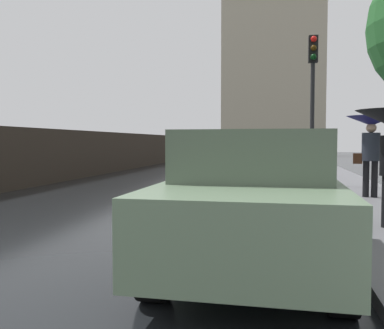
{
  "coord_description": "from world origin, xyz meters",
  "views": [
    {
      "loc": [
        3.19,
        -1.42,
        1.4
      ],
      "look_at": [
        1.38,
        7.7,
        0.91
      ],
      "focal_mm": 40.56,
      "sensor_mm": 36.0,
      "label": 1
    }
  ],
  "objects_px": {
    "car_grey_behind_camera": "(272,156)",
    "pedestrian_with_umbrella_near": "(371,132)",
    "traffic_light": "(313,82)",
    "car_green_mid_road": "(256,195)",
    "car_black_near_kerb": "(264,160)",
    "car_white_far_lane": "(250,168)"
  },
  "relations": [
    {
      "from": "car_black_near_kerb",
      "to": "car_green_mid_road",
      "type": "bearing_deg",
      "value": -91.08
    },
    {
      "from": "car_grey_behind_camera",
      "to": "car_white_far_lane",
      "type": "xyz_separation_m",
      "value": [
        -0.41,
        -11.36,
        0.05
      ]
    },
    {
      "from": "car_white_far_lane",
      "to": "pedestrian_with_umbrella_near",
      "type": "height_order",
      "value": "pedestrian_with_umbrella_near"
    },
    {
      "from": "car_white_far_lane",
      "to": "traffic_light",
      "type": "bearing_deg",
      "value": 56.2
    },
    {
      "from": "car_green_mid_road",
      "to": "car_grey_behind_camera",
      "type": "height_order",
      "value": "car_green_mid_road"
    },
    {
      "from": "car_white_far_lane",
      "to": "traffic_light",
      "type": "relative_size",
      "value": 1.09
    },
    {
      "from": "car_black_near_kerb",
      "to": "car_green_mid_road",
      "type": "relative_size",
      "value": 0.91
    },
    {
      "from": "car_green_mid_road",
      "to": "traffic_light",
      "type": "xyz_separation_m",
      "value": [
        1.2,
        7.88,
        2.33
      ]
    },
    {
      "from": "car_green_mid_road",
      "to": "car_white_far_lane",
      "type": "bearing_deg",
      "value": 95.31
    },
    {
      "from": "car_grey_behind_camera",
      "to": "car_white_far_lane",
      "type": "relative_size",
      "value": 0.97
    },
    {
      "from": "car_green_mid_road",
      "to": "traffic_light",
      "type": "relative_size",
      "value": 1.07
    },
    {
      "from": "car_grey_behind_camera",
      "to": "traffic_light",
      "type": "distance_m",
      "value": 9.66
    },
    {
      "from": "car_grey_behind_camera",
      "to": "car_black_near_kerb",
      "type": "bearing_deg",
      "value": -88.61
    },
    {
      "from": "car_grey_behind_camera",
      "to": "pedestrian_with_umbrella_near",
      "type": "bearing_deg",
      "value": -75.18
    },
    {
      "from": "car_grey_behind_camera",
      "to": "pedestrian_with_umbrella_near",
      "type": "xyz_separation_m",
      "value": [
        2.34,
        -11.82,
        0.91
      ]
    },
    {
      "from": "car_grey_behind_camera",
      "to": "pedestrian_with_umbrella_near",
      "type": "relative_size",
      "value": 2.46
    },
    {
      "from": "traffic_light",
      "to": "car_grey_behind_camera",
      "type": "bearing_deg",
      "value": 97.6
    },
    {
      "from": "car_black_near_kerb",
      "to": "car_grey_behind_camera",
      "type": "distance_m",
      "value": 5.68
    },
    {
      "from": "car_black_near_kerb",
      "to": "car_grey_behind_camera",
      "type": "height_order",
      "value": "car_black_near_kerb"
    },
    {
      "from": "car_grey_behind_camera",
      "to": "traffic_light",
      "type": "xyz_separation_m",
      "value": [
        1.24,
        -9.27,
        2.41
      ]
    },
    {
      "from": "pedestrian_with_umbrella_near",
      "to": "traffic_light",
      "type": "xyz_separation_m",
      "value": [
        -1.1,
        2.54,
        1.5
      ]
    },
    {
      "from": "car_black_near_kerb",
      "to": "car_white_far_lane",
      "type": "distance_m",
      "value": 5.69
    }
  ]
}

